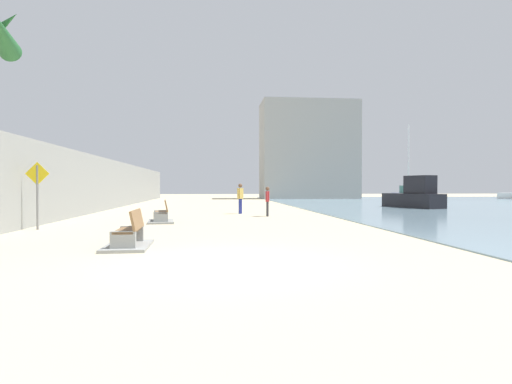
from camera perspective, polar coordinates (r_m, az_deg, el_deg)
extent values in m
plane|color=#C6B793|center=(27.01, -5.28, -2.60)|extent=(120.00, 120.00, 0.00)
cube|color=gray|center=(27.94, -20.86, 0.97)|extent=(0.80, 64.00, 3.42)
cone|color=#235B2D|center=(12.95, -30.24, 17.57)|extent=(0.96, 2.10, 0.97)
cube|color=gray|center=(11.17, -16.91, -6.16)|extent=(0.60, 0.21, 0.50)
cube|color=gray|center=(12.54, -15.81, -5.39)|extent=(0.60, 0.21, 0.50)
cube|color=olive|center=(11.83, -16.33, -4.78)|extent=(0.54, 1.61, 0.06)
cube|color=olive|center=(11.78, -15.23, -3.44)|extent=(0.20, 1.60, 0.50)
cube|color=gray|center=(11.88, -16.32, -6.75)|extent=(1.15, 2.13, 0.08)
cube|color=gray|center=(18.92, -12.29, -3.31)|extent=(0.62, 0.26, 0.50)
cube|color=gray|center=(20.32, -12.27, -3.03)|extent=(0.62, 0.26, 0.50)
cube|color=olive|center=(19.61, -12.28, -2.57)|extent=(0.67, 1.64, 0.06)
cube|color=olive|center=(19.59, -11.61, -1.75)|extent=(0.34, 1.61, 0.50)
cube|color=gray|center=(19.64, -12.28, -3.77)|extent=(1.32, 2.21, 0.08)
cylinder|color=#333338|center=(23.04, 1.51, -2.22)|extent=(0.12, 0.12, 0.77)
cylinder|color=#333338|center=(22.91, 1.49, -2.23)|extent=(0.12, 0.12, 0.77)
cube|color=#B22D33|center=(22.95, 1.50, -0.58)|extent=(0.24, 0.35, 0.55)
sphere|color=brown|center=(22.94, 1.50, 0.44)|extent=(0.21, 0.21, 0.21)
cylinder|color=#B22D33|center=(23.17, 1.54, -0.50)|extent=(0.09, 0.09, 0.49)
cylinder|color=#B22D33|center=(22.73, 1.47, -0.52)|extent=(0.09, 0.09, 0.49)
cylinder|color=navy|center=(25.06, -2.15, -1.87)|extent=(0.12, 0.12, 0.86)
cylinder|color=navy|center=(25.17, -1.96, -1.86)|extent=(0.12, 0.12, 0.86)
cube|color=gold|center=(25.09, -2.06, -0.19)|extent=(0.35, 0.36, 0.61)
sphere|color=brown|center=(25.09, -2.06, 0.84)|extent=(0.23, 0.23, 0.23)
cylinder|color=gold|center=(24.92, -2.37, -0.12)|extent=(0.09, 0.09, 0.55)
cylinder|color=gold|center=(25.26, -1.75, -0.11)|extent=(0.09, 0.09, 0.55)
cube|color=black|center=(33.64, 19.69, -1.05)|extent=(2.89, 5.16, 1.01)
cube|color=black|center=(33.08, 20.56, 0.90)|extent=(1.66, 2.39, 1.29)
cube|color=navy|center=(45.02, 19.27, -0.68)|extent=(3.37, 5.39, 0.87)
cube|color=#337060|center=(44.28, 19.49, 0.33)|extent=(2.09, 2.50, 0.73)
cylinder|color=silver|center=(45.33, 19.22, 4.12)|extent=(0.12, 0.12, 6.71)
cylinder|color=slate|center=(17.83, -26.56, -0.65)|extent=(0.08, 0.08, 2.34)
cube|color=yellow|center=(17.83, -26.58, 2.15)|extent=(0.85, 0.03, 0.85)
cube|color=#9E9E99|center=(56.49, 6.83, 5.38)|extent=(12.00, 6.00, 12.26)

